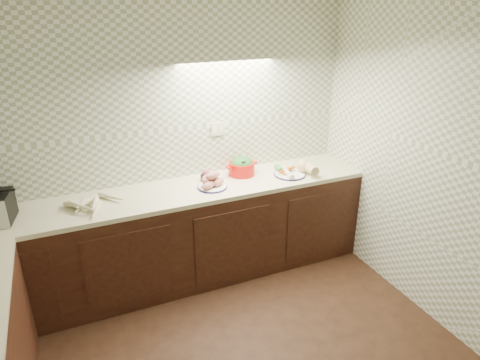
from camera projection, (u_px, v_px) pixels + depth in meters
name	position (u px, v px, depth m)	size (l,w,h in m)	color
room	(240.00, 176.00, 2.13)	(3.60, 3.60, 2.60)	black
counter	(109.00, 315.00, 2.91)	(3.60, 3.60, 0.90)	black
parsnip_pile	(104.00, 203.00, 3.41)	(0.38, 0.40, 0.07)	#F5EDC2
sweet_potato_plate	(212.00, 182.00, 3.75)	(0.27, 0.26, 0.15)	#151246
onion_bowl	(208.00, 176.00, 3.90)	(0.14, 0.14, 0.11)	black
dutch_oven	(242.00, 166.00, 4.01)	(0.31, 0.27, 0.17)	red
veg_plate	(296.00, 169.00, 4.04)	(0.38, 0.32, 0.14)	#151246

